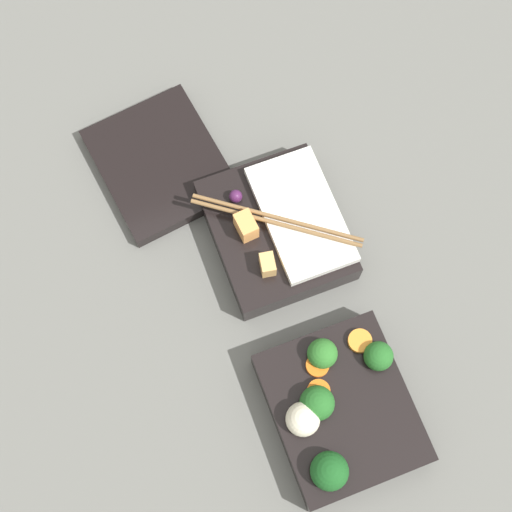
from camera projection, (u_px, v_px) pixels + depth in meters
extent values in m
plane|color=slate|center=(302.00, 321.00, 0.85)|extent=(3.00, 3.00, 0.00)
cube|color=black|center=(343.00, 408.00, 0.80)|extent=(0.18, 0.15, 0.04)
sphere|color=#2D7028|center=(323.00, 353.00, 0.79)|extent=(0.03, 0.03, 0.03)
sphere|color=#19511E|center=(330.00, 471.00, 0.75)|extent=(0.04, 0.04, 0.04)
sphere|color=#236023|center=(317.00, 403.00, 0.77)|extent=(0.04, 0.04, 0.04)
sphere|color=#236023|center=(378.00, 356.00, 0.79)|extent=(0.03, 0.03, 0.03)
cylinder|color=orange|center=(318.00, 365.00, 0.79)|extent=(0.03, 0.03, 0.01)
cylinder|color=orange|center=(324.00, 473.00, 0.75)|extent=(0.03, 0.03, 0.01)
cylinder|color=orange|center=(360.00, 341.00, 0.80)|extent=(0.04, 0.04, 0.01)
cylinder|color=orange|center=(318.00, 391.00, 0.78)|extent=(0.03, 0.03, 0.01)
sphere|color=beige|center=(303.00, 419.00, 0.76)|extent=(0.04, 0.04, 0.04)
cube|color=black|center=(276.00, 231.00, 0.86)|extent=(0.18, 0.15, 0.04)
cube|color=white|center=(301.00, 214.00, 0.84)|extent=(0.15, 0.09, 0.01)
cube|color=#EAB266|center=(268.00, 264.00, 0.82)|extent=(0.03, 0.02, 0.02)
cube|color=#F4A356|center=(246.00, 226.00, 0.83)|extent=(0.03, 0.02, 0.03)
sphere|color=#4C1E4C|center=(236.00, 196.00, 0.85)|extent=(0.02, 0.02, 0.02)
cylinder|color=olive|center=(277.00, 218.00, 0.83)|extent=(0.13, 0.17, 0.01)
cylinder|color=olive|center=(276.00, 223.00, 0.83)|extent=(0.13, 0.17, 0.01)
cube|color=black|center=(160.00, 164.00, 0.90)|extent=(0.19, 0.17, 0.02)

